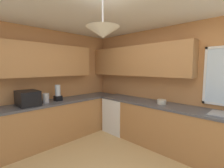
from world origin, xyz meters
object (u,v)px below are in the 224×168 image
Objects in this scene: microwave at (28,98)px; kettle at (46,98)px; bowl at (162,102)px; blender_appliance at (58,94)px; dishwasher at (119,115)px.

microwave reaches higher than kettle.
bowl is (1.83, 1.97, -0.10)m from microwave.
kettle is at bearing 86.70° from microwave.
blender_appliance is at bearing -143.75° from bowl.
bowl is 2.27m from blender_appliance.
blender_appliance is (-0.66, -1.31, 0.63)m from dishwasher.
kettle is (0.02, 0.35, -0.04)m from microwave.
kettle is 0.29m from blender_appliance.
blender_appliance reaches higher than kettle.
microwave is 2.37× the size of kettle.
blender_appliance reaches higher than microwave.
blender_appliance is at bearing -116.75° from dishwasher.
kettle is at bearing -111.89° from dishwasher.
bowl is 0.50× the size of blender_appliance.
dishwasher is 4.23× the size of kettle.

